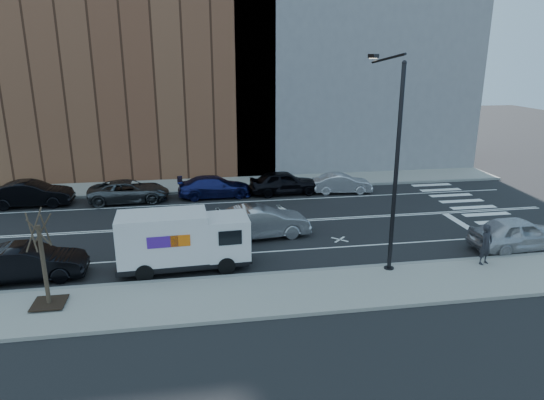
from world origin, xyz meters
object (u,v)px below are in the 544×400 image
object	(u,v)px
fedex_van	(183,240)
far_parked_b	(32,194)
driving_sedan	(261,222)
near_parked_front	(518,233)
pedestrian	(486,244)

from	to	relation	value
fedex_van	far_parked_b	distance (m)	14.72
fedex_van	driving_sedan	world-z (taller)	fedex_van
far_parked_b	near_parked_front	distance (m)	28.29
fedex_van	far_parked_b	world-z (taller)	fedex_van
pedestrian	far_parked_b	bearing A→B (deg)	126.80
driving_sedan	near_parked_front	size ratio (longest dim) A/B	1.05
fedex_van	near_parked_front	xyz separation A→B (m)	(16.26, -0.36, -0.57)
near_parked_front	fedex_van	bearing A→B (deg)	85.74
far_parked_b	driving_sedan	distance (m)	15.66
driving_sedan	near_parked_front	distance (m)	12.82
fedex_van	near_parked_front	bearing A→B (deg)	-3.84
far_parked_b	driving_sedan	xyz separation A→B (m)	(13.57, -7.81, 0.03)
fedex_van	driving_sedan	distance (m)	5.25
fedex_van	pedestrian	size ratio (longest dim) A/B	3.17
near_parked_front	driving_sedan	bearing A→B (deg)	70.14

